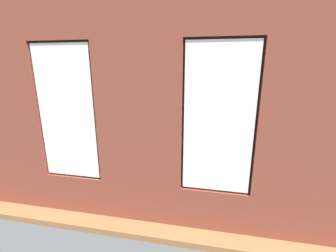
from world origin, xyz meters
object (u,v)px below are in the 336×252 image
at_px(candle_jar, 167,140).
at_px(remote_gray, 191,142).
at_px(remote_silver, 174,143).
at_px(tv_flatscreen, 70,119).
at_px(cup_ceramic, 177,144).
at_px(media_console, 73,140).
at_px(potted_plant_corner_far_left, 323,190).
at_px(couch_left, 287,166).
at_px(potted_plant_near_tv, 65,137).
at_px(couch_by_window, 160,180).
at_px(potted_plant_between_couches, 244,165).
at_px(coffee_table, 174,145).
at_px(papasan_chair, 178,128).
at_px(potted_plant_foreground_right, 104,119).
at_px(remote_black, 155,144).

bearing_deg(candle_jar, remote_gray, -175.77).
height_order(remote_silver, tv_flatscreen, tv_flatscreen).
relative_size(cup_ceramic, candle_jar, 0.93).
height_order(media_console, potted_plant_corner_far_left, potted_plant_corner_far_left).
bearing_deg(couch_left, potted_plant_near_tv, -85.55).
relative_size(couch_left, media_console, 1.76).
relative_size(media_console, potted_plant_corner_far_left, 1.51).
bearing_deg(remote_gray, couch_by_window, -79.57).
bearing_deg(media_console, remote_gray, 177.82).
bearing_deg(candle_jar, potted_plant_between_couches, 134.44).
bearing_deg(potted_plant_corner_far_left, couch_left, -82.86).
relative_size(coffee_table, remote_silver, 8.93).
bearing_deg(potted_plant_between_couches, remote_silver, -47.07).
relative_size(coffee_table, remote_gray, 8.93).
bearing_deg(papasan_chair, tv_flatscreen, 23.12).
bearing_deg(potted_plant_foreground_right, cup_ceramic, 147.38).
bearing_deg(cup_ceramic, remote_black, 0.00).
relative_size(cup_ceramic, papasan_chair, 0.08).
distance_m(cup_ceramic, remote_black, 0.57).
relative_size(candle_jar, media_console, 0.08).
height_order(coffee_table, remote_silver, remote_silver).
height_order(potted_plant_corner_far_left, potted_plant_between_couches, potted_plant_between_couches).
relative_size(cup_ceramic, tv_flatscreen, 0.08).
bearing_deg(potted_plant_foreground_right, couch_left, 156.86).
bearing_deg(couch_by_window, tv_flatscreen, -32.08).
height_order(remote_gray, potted_plant_corner_far_left, potted_plant_corner_far_left).
bearing_deg(potted_plant_foreground_right, potted_plant_near_tv, 95.85).
relative_size(couch_by_window, remote_gray, 11.48).
bearing_deg(potted_plant_near_tv, potted_plant_corner_far_left, 169.11).
distance_m(media_console, tv_flatscreen, 0.63).
relative_size(media_console, potted_plant_foreground_right, 1.42).
relative_size(remote_silver, media_console, 0.14).
bearing_deg(couch_by_window, papasan_chair, -86.92).
distance_m(cup_ceramic, remote_silver, 0.18).
bearing_deg(remote_silver, candle_jar, -86.16).
xyz_separation_m(coffee_table, papasan_chair, (0.13, -1.53, 0.03)).
bearing_deg(potted_plant_between_couches, remote_gray, -58.79).
bearing_deg(remote_silver, cup_ceramic, 74.65).
bearing_deg(cup_ceramic, papasan_chair, -81.80).
xyz_separation_m(remote_silver, papasan_chair, (0.13, -1.53, -0.03)).
bearing_deg(potted_plant_between_couches, potted_plant_corner_far_left, 172.33).
distance_m(tv_flatscreen, potted_plant_foreground_right, 1.46).
bearing_deg(remote_black, papasan_chair, 141.61).
bearing_deg(remote_gray, potted_plant_foreground_right, 176.29).
xyz_separation_m(remote_gray, potted_plant_between_couches, (-1.05, 1.74, 0.27)).
distance_m(remote_black, potted_plant_near_tv, 2.13).
xyz_separation_m(tv_flatscreen, potted_plant_foreground_right, (-0.30, -1.40, -0.31)).
relative_size(cup_ceramic, media_console, 0.07).
relative_size(couch_left, remote_black, 12.26).
distance_m(remote_silver, potted_plant_foreground_right, 3.21).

